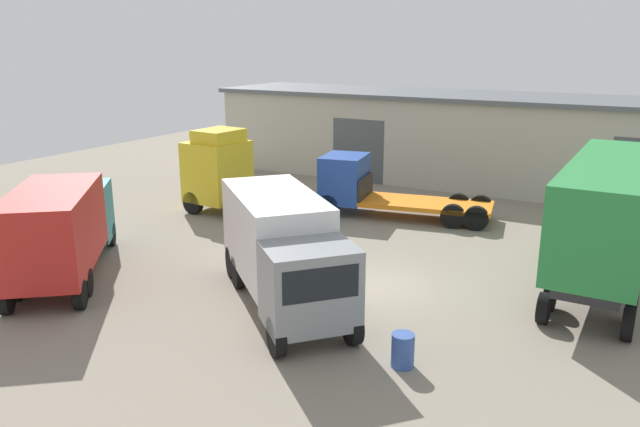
{
  "coord_description": "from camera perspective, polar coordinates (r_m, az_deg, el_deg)",
  "views": [
    {
      "loc": [
        7.97,
        -17.82,
        7.91
      ],
      "look_at": [
        -3.11,
        1.92,
        1.6
      ],
      "focal_mm": 35.0,
      "sensor_mm": 36.0,
      "label": 1
    }
  ],
  "objects": [
    {
      "name": "oil_drum",
      "position": [
        16.06,
        7.58,
        -12.29
      ],
      "size": [
        0.58,
        0.58,
        0.88
      ],
      "color": "#33519E",
      "rests_on": "ground_plane"
    },
    {
      "name": "box_truck_teal",
      "position": [
        22.92,
        -22.67,
        -1.03
      ],
      "size": [
        6.45,
        7.16,
        3.26
      ],
      "rotation": [
        0.0,
        0.0,
        2.25
      ],
      "color": "#197075",
      "rests_on": "ground_plane"
    },
    {
      "name": "flatbed_truck_blue",
      "position": [
        29.15,
        4.52,
        2.45
      ],
      "size": [
        8.12,
        3.79,
        2.73
      ],
      "rotation": [
        0.0,
        0.0,
        -2.96
      ],
      "color": "#2347A3",
      "rests_on": "ground_plane"
    },
    {
      "name": "warehouse_building",
      "position": [
        36.28,
        16.38,
        6.39
      ],
      "size": [
        34.12,
        6.83,
        4.99
      ],
      "color": "#B7B2A3",
      "rests_on": "ground_plane"
    },
    {
      "name": "container_trailer_green",
      "position": [
        22.1,
        24.89,
        0.37
      ],
      "size": [
        2.54,
        9.34,
        4.22
      ],
      "rotation": [
        0.0,
        0.0,
        1.57
      ],
      "color": "#28843D",
      "rests_on": "ground_plane"
    },
    {
      "name": "tractor_unit_yellow",
      "position": [
        29.6,
        -8.67,
        3.58
      ],
      "size": [
        6.4,
        3.0,
        3.92
      ],
      "rotation": [
        0.0,
        0.0,
        3.06
      ],
      "color": "yellow",
      "rests_on": "ground_plane"
    },
    {
      "name": "ground_plane",
      "position": [
        21.06,
        4.85,
        -6.54
      ],
      "size": [
        60.0,
        60.0,
        0.0
      ],
      "primitive_type": "plane",
      "color": "gray"
    },
    {
      "name": "box_truck_grey",
      "position": [
        18.93,
        -3.44,
        -2.96
      ],
      "size": [
        6.84,
        6.5,
        3.36
      ],
      "rotation": [
        0.0,
        0.0,
        -0.73
      ],
      "color": "gray",
      "rests_on": "ground_plane"
    }
  ]
}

